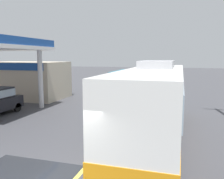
{
  "coord_description": "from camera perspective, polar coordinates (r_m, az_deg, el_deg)",
  "views": [
    {
      "loc": [
        3.13,
        -5.74,
        3.89
      ],
      "look_at": [
        -1.5,
        10.0,
        1.6
      ],
      "focal_mm": 37.9,
      "sensor_mm": 36.0,
      "label": 1
    }
  ],
  "objects": [
    {
      "name": "ground",
      "position": [
        26.22,
        9.36,
        -0.69
      ],
      "size": [
        120.0,
        120.0,
        0.0
      ],
      "primitive_type": "plane",
      "color": "#424247"
    },
    {
      "name": "lane_divider_stripe",
      "position": [
        21.33,
        7.69,
        -2.62
      ],
      "size": [
        0.16,
        50.0,
        0.01
      ],
      "primitive_type": "cube",
      "color": "#D8CC4C",
      "rests_on": "ground"
    },
    {
      "name": "coach_bus_main",
      "position": [
        11.36,
        10.09,
        -3.2
      ],
      "size": [
        2.6,
        11.04,
        3.69
      ],
      "color": "white",
      "rests_on": "ground"
    },
    {
      "name": "gas_station_roadside",
      "position": [
        22.09,
        -22.86,
        4.05
      ],
      "size": [
        9.1,
        11.95,
        5.1
      ],
      "color": "#194799",
      "rests_on": "ground"
    },
    {
      "name": "minibus_opposing_lane",
      "position": [
        24.6,
        3.33,
        2.3
      ],
      "size": [
        2.04,
        6.13,
        2.44
      ],
      "color": "teal",
      "rests_on": "ground"
    }
  ]
}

